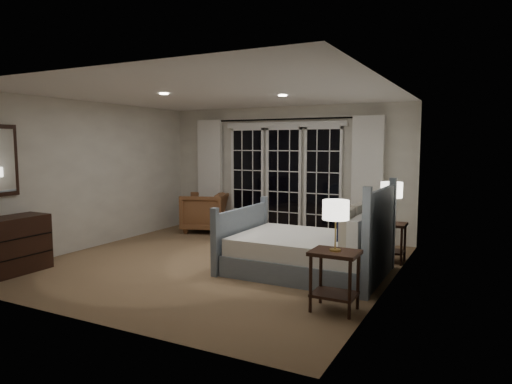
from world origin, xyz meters
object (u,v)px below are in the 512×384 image
at_px(nightstand_left, 335,271).
at_px(lamp_right, 392,190).
at_px(lamp_left, 336,211).
at_px(nightstand_right, 390,236).
at_px(armchair, 205,212).
at_px(dresser, 6,246).
at_px(bed, 311,251).

distance_m(nightstand_left, lamp_right, 2.45).
xyz_separation_m(lamp_left, lamp_right, (0.12, 2.36, 0.01)).
relative_size(nightstand_right, lamp_left, 1.10).
xyz_separation_m(nightstand_left, lamp_right, (0.12, 2.36, 0.66)).
bearing_deg(lamp_right, lamp_left, -92.90).
bearing_deg(armchair, dresser, -28.21).
distance_m(nightstand_left, nightstand_right, 2.36).
bearing_deg(dresser, bed, 28.53).
bearing_deg(dresser, nightstand_right, 34.47).
distance_m(nightstand_left, lamp_left, 0.65).
bearing_deg(lamp_left, bed, 120.61).
height_order(bed, armchair, bed).
height_order(lamp_left, lamp_right, lamp_right).
height_order(nightstand_right, armchair, armchair).
xyz_separation_m(nightstand_left, armchair, (-3.73, 3.12, -0.03)).
distance_m(nightstand_right, lamp_left, 2.46).
height_order(nightstand_left, lamp_left, lamp_left).
height_order(bed, lamp_left, bed).
height_order(nightstand_left, dresser, dresser).
xyz_separation_m(lamp_right, armchair, (-3.85, 0.76, -0.70)).
height_order(bed, nightstand_left, bed).
bearing_deg(lamp_right, bed, -127.68).
height_order(bed, lamp_right, lamp_right).
relative_size(lamp_right, dresser, 0.56).
bearing_deg(bed, nightstand_left, -59.39).
distance_m(nightstand_right, armchair, 3.92).
height_order(nightstand_right, lamp_left, lamp_left).
bearing_deg(nightstand_left, nightstand_right, 87.10).
distance_m(bed, lamp_left, 1.64).
relative_size(lamp_left, armchair, 0.62).
relative_size(bed, nightstand_right, 3.50).
height_order(lamp_right, armchair, lamp_right).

